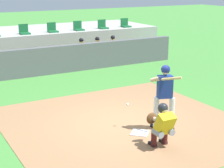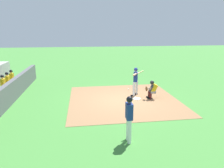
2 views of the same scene
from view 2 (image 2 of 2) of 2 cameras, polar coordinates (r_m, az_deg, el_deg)
ground_plane at (r=12.40m, az=3.21°, el=-4.35°), size 80.00×80.00×0.00m
dirt_infield at (r=12.40m, az=3.21°, el=-4.32°), size 6.40×6.40×0.01m
home_plate at (r=12.57m, az=6.80°, el=-4.05°), size 0.62×0.62×0.02m
batter_at_plate at (r=12.96m, az=6.53°, el=1.19°), size 0.59×0.86×1.80m
catcher_crouched at (r=12.67m, az=10.93°, el=-1.31°), size 0.49×1.83×1.13m
on_deck_batter at (r=7.60m, az=4.75°, el=-8.89°), size 0.58×0.23×1.79m
dugout_wall at (r=12.69m, az=-26.94°, el=-2.71°), size 13.00×0.30×1.20m
dugout_player_1 at (r=14.91m, az=-27.50°, el=-0.04°), size 0.49×0.70×1.30m
dugout_player_2 at (r=15.69m, az=-26.52°, el=0.74°), size 0.49×0.70×1.30m
dugout_player_3 at (r=16.50m, az=-25.61°, el=1.48°), size 0.49×0.70×1.30m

